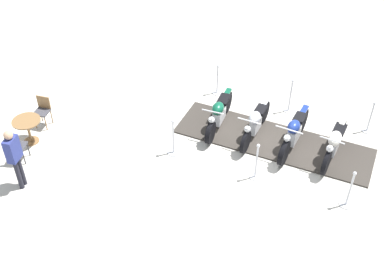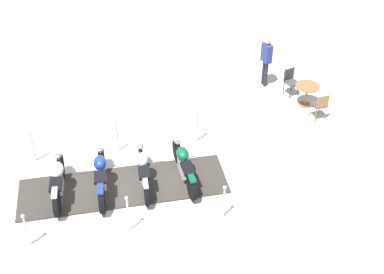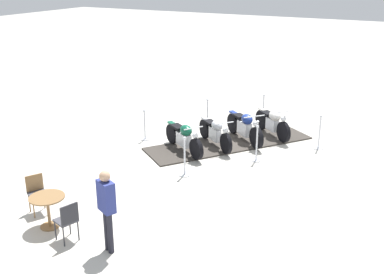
{
  "view_description": "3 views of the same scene",
  "coord_description": "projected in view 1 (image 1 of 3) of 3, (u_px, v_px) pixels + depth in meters",
  "views": [
    {
      "loc": [
        9.86,
        -4.42,
        8.95
      ],
      "look_at": [
        0.31,
        -2.38,
        0.82
      ],
      "focal_mm": 46.29,
      "sensor_mm": 36.0,
      "label": 1
    },
    {
      "loc": [
        -8.06,
        6.16,
        9.24
      ],
      "look_at": [
        -0.49,
        -2.15,
        0.71
      ],
      "focal_mm": 47.7,
      "sensor_mm": 36.0,
      "label": 2
    },
    {
      "loc": [
        5.67,
        -13.22,
        5.44
      ],
      "look_at": [
        -0.08,
        -2.44,
        1.0
      ],
      "focal_mm": 44.25,
      "sensor_mm": 36.0,
      "label": 3
    }
  ],
  "objects": [
    {
      "name": "stanchion_left_front",
      "position": [
        217.0,
        84.0,
        15.46
      ],
      "size": [
        0.31,
        0.31,
        1.03
      ],
      "color": "silver",
      "rests_on": "ground_plane"
    },
    {
      "name": "stanchion_right_rear",
      "position": [
        349.0,
        195.0,
        11.79
      ],
      "size": [
        0.33,
        0.33,
        1.1
      ],
      "color": "silver",
      "rests_on": "ground_plane"
    },
    {
      "name": "display_platform",
      "position": [
        273.0,
        141.0,
        13.84
      ],
      "size": [
        4.51,
        5.34,
        0.04
      ],
      "primitive_type": "cube",
      "rotation": [
        0.0,
        0.0,
        0.94
      ],
      "color": "#38332D",
      "rests_on": "ground_plane"
    },
    {
      "name": "cafe_chair_across_table",
      "position": [
        43.0,
        109.0,
        14.11
      ],
      "size": [
        0.54,
        0.54,
        0.9
      ],
      "rotation": [
        0.0,
        0.0,
        -0.49
      ],
      "color": "olive",
      "rests_on": "ground_plane"
    },
    {
      "name": "stanchion_right_front",
      "position": [
        173.0,
        143.0,
        13.27
      ],
      "size": [
        0.35,
        0.35,
        1.12
      ],
      "color": "silver",
      "rests_on": "ground_plane"
    },
    {
      "name": "stanchion_left_rear",
      "position": [
        369.0,
        121.0,
        14.0
      ],
      "size": [
        0.31,
        0.31,
        1.01
      ],
      "color": "silver",
      "rests_on": "ground_plane"
    },
    {
      "name": "stanchion_left_mid",
      "position": [
        290.0,
        100.0,
        14.69
      ],
      "size": [
        0.29,
        0.29,
        1.13
      ],
      "color": "silver",
      "rests_on": "ground_plane"
    },
    {
      "name": "cafe_chair_near_table",
      "position": [
        17.0,
        146.0,
        12.89
      ],
      "size": [
        0.5,
        0.5,
        0.9
      ],
      "rotation": [
        0.0,
        0.0,
        2.83
      ],
      "color": "#2D2D33",
      "rests_on": "ground_plane"
    },
    {
      "name": "motorcycle_chrome",
      "position": [
        255.0,
        123.0,
        13.67
      ],
      "size": [
        1.76,
        1.4,
        0.94
      ],
      "rotation": [
        0.0,
        0.0,
        -0.66
      ],
      "color": "black",
      "rests_on": "display_platform"
    },
    {
      "name": "motorcycle_navy",
      "position": [
        294.0,
        133.0,
        13.33
      ],
      "size": [
        1.83,
        1.54,
        1.0
      ],
      "rotation": [
        0.0,
        0.0,
        -0.69
      ],
      "color": "black",
      "rests_on": "display_platform"
    },
    {
      "name": "ground_plane",
      "position": [
        273.0,
        141.0,
        13.85
      ],
      "size": [
        80.0,
        80.0,
        0.0
      ],
      "primitive_type": "plane",
      "color": "beige"
    },
    {
      "name": "bystander_person",
      "position": [
        14.0,
        154.0,
        11.84
      ],
      "size": [
        0.46,
        0.37,
        1.77
      ],
      "rotation": [
        0.0,
        0.0,
        1.13
      ],
      "color": "#23232D",
      "rests_on": "ground_plane"
    },
    {
      "name": "motorcycle_forest",
      "position": [
        219.0,
        113.0,
        14.03
      ],
      "size": [
        1.92,
        1.28,
        0.94
      ],
      "rotation": [
        0.0,
        0.0,
        -0.57
      ],
      "color": "black",
      "rests_on": "display_platform"
    },
    {
      "name": "motorcycle_cream",
      "position": [
        334.0,
        143.0,
        12.97
      ],
      "size": [
        1.67,
        1.42,
        1.0
      ],
      "rotation": [
        0.0,
        0.0,
        -0.7
      ],
      "color": "black",
      "rests_on": "display_platform"
    },
    {
      "name": "cafe_table",
      "position": [
        27.0,
        126.0,
        13.5
      ],
      "size": [
        0.77,
        0.77,
        0.74
      ],
      "color": "olive",
      "rests_on": "ground_plane"
    },
    {
      "name": "stanchion_right_mid",
      "position": [
        256.0,
        166.0,
        12.49
      ],
      "size": [
        0.29,
        0.29,
        1.11
      ],
      "color": "silver",
      "rests_on": "ground_plane"
    }
  ]
}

